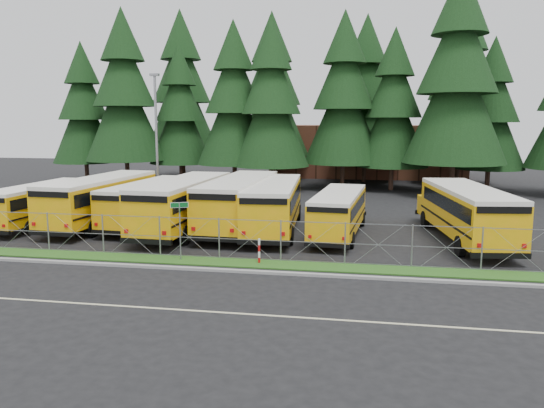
{
  "coord_description": "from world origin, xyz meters",
  "views": [
    {
      "loc": [
        5.81,
        -25.03,
        6.62
      ],
      "look_at": [
        0.7,
        4.0,
        1.95
      ],
      "focal_mm": 35.0,
      "sensor_mm": 36.0,
      "label": 1
    }
  ],
  "objects_px": {
    "bus_3": "(186,205)",
    "bus_5": "(274,207)",
    "street_sign": "(180,219)",
    "bus_1": "(104,201)",
    "striped_bollard": "(259,251)",
    "bus_2": "(152,204)",
    "light_standard": "(156,135)",
    "bus_6": "(339,214)",
    "bus_4": "(241,204)",
    "bus_0": "(43,205)",
    "bus_east": "(465,214)"
  },
  "relations": [
    {
      "from": "bus_2",
      "to": "bus_6",
      "type": "bearing_deg",
      "value": -0.98
    },
    {
      "from": "bus_0",
      "to": "bus_4",
      "type": "bearing_deg",
      "value": 7.6
    },
    {
      "from": "bus_1",
      "to": "bus_3",
      "type": "xyz_separation_m",
      "value": [
        5.72,
        -0.84,
        0.03
      ]
    },
    {
      "from": "bus_5",
      "to": "bus_6",
      "type": "xyz_separation_m",
      "value": [
        3.89,
        -0.49,
        -0.22
      ]
    },
    {
      "from": "bus_5",
      "to": "street_sign",
      "type": "xyz_separation_m",
      "value": [
        -3.28,
        -7.26,
        0.52
      ]
    },
    {
      "from": "bus_5",
      "to": "street_sign",
      "type": "relative_size",
      "value": 4.11
    },
    {
      "from": "bus_1",
      "to": "bus_2",
      "type": "xyz_separation_m",
      "value": [
        3.0,
        0.45,
        -0.16
      ]
    },
    {
      "from": "bus_2",
      "to": "street_sign",
      "type": "height_order",
      "value": "street_sign"
    },
    {
      "from": "bus_4",
      "to": "bus_0",
      "type": "bearing_deg",
      "value": -173.6
    },
    {
      "from": "bus_6",
      "to": "bus_east",
      "type": "xyz_separation_m",
      "value": [
        6.83,
        -0.24,
        0.23
      ]
    },
    {
      "from": "bus_0",
      "to": "striped_bollard",
      "type": "xyz_separation_m",
      "value": [
        15.31,
        -6.66,
        -0.71
      ]
    },
    {
      "from": "bus_5",
      "to": "bus_2",
      "type": "bearing_deg",
      "value": 171.71
    },
    {
      "from": "bus_2",
      "to": "bus_3",
      "type": "xyz_separation_m",
      "value": [
        2.72,
        -1.3,
        0.19
      ]
    },
    {
      "from": "bus_east",
      "to": "light_standard",
      "type": "relative_size",
      "value": 1.14
    },
    {
      "from": "striped_bollard",
      "to": "light_standard",
      "type": "bearing_deg",
      "value": 125.52
    },
    {
      "from": "bus_2",
      "to": "bus_4",
      "type": "xyz_separation_m",
      "value": [
        5.82,
        -0.15,
        0.19
      ]
    },
    {
      "from": "bus_4",
      "to": "street_sign",
      "type": "height_order",
      "value": "bus_4"
    },
    {
      "from": "bus_1",
      "to": "light_standard",
      "type": "height_order",
      "value": "light_standard"
    },
    {
      "from": "bus_4",
      "to": "street_sign",
      "type": "distance_m",
      "value": 7.82
    },
    {
      "from": "bus_east",
      "to": "bus_3",
      "type": "bearing_deg",
      "value": 172.27
    },
    {
      "from": "bus_0",
      "to": "street_sign",
      "type": "bearing_deg",
      "value": -27.27
    },
    {
      "from": "bus_2",
      "to": "bus_6",
      "type": "distance_m",
      "value": 11.91
    },
    {
      "from": "bus_1",
      "to": "bus_2",
      "type": "relative_size",
      "value": 1.11
    },
    {
      "from": "light_standard",
      "to": "street_sign",
      "type": "bearing_deg",
      "value": -64.72
    },
    {
      "from": "bus_4",
      "to": "bus_5",
      "type": "xyz_separation_m",
      "value": [
        2.16,
        -0.47,
        -0.06
      ]
    },
    {
      "from": "bus_2",
      "to": "street_sign",
      "type": "bearing_deg",
      "value": -54.83
    },
    {
      "from": "bus_2",
      "to": "bus_5",
      "type": "bearing_deg",
      "value": -0.06
    },
    {
      "from": "bus_east",
      "to": "light_standard",
      "type": "height_order",
      "value": "light_standard"
    },
    {
      "from": "bus_5",
      "to": "bus_east",
      "type": "bearing_deg",
      "value": -7.76
    },
    {
      "from": "bus_4",
      "to": "striped_bollard",
      "type": "relative_size",
      "value": 10.03
    },
    {
      "from": "bus_3",
      "to": "bus_5",
      "type": "xyz_separation_m",
      "value": [
        5.25,
        0.68,
        -0.06
      ]
    },
    {
      "from": "bus_2",
      "to": "striped_bollard",
      "type": "xyz_separation_m",
      "value": [
        8.5,
        -7.83,
        -0.79
      ]
    },
    {
      "from": "street_sign",
      "to": "bus_2",
      "type": "bearing_deg",
      "value": 120.8
    },
    {
      "from": "bus_2",
      "to": "street_sign",
      "type": "distance_m",
      "value": 9.19
    },
    {
      "from": "bus_1",
      "to": "light_standard",
      "type": "bearing_deg",
      "value": 92.65
    },
    {
      "from": "striped_bollard",
      "to": "bus_2",
      "type": "bearing_deg",
      "value": 137.36
    },
    {
      "from": "street_sign",
      "to": "bus_5",
      "type": "bearing_deg",
      "value": 65.71
    },
    {
      "from": "bus_0",
      "to": "light_standard",
      "type": "xyz_separation_m",
      "value": [
        3.99,
        9.19,
        4.19
      ]
    },
    {
      "from": "bus_4",
      "to": "striped_bollard",
      "type": "bearing_deg",
      "value": -68.93
    },
    {
      "from": "bus_4",
      "to": "street_sign",
      "type": "relative_size",
      "value": 4.28
    },
    {
      "from": "street_sign",
      "to": "bus_east",
      "type": "bearing_deg",
      "value": 25.01
    },
    {
      "from": "bus_1",
      "to": "bus_2",
      "type": "height_order",
      "value": "bus_1"
    },
    {
      "from": "street_sign",
      "to": "striped_bollard",
      "type": "height_order",
      "value": "street_sign"
    },
    {
      "from": "striped_bollard",
      "to": "bus_5",
      "type": "bearing_deg",
      "value": 94.18
    },
    {
      "from": "bus_5",
      "to": "bus_6",
      "type": "distance_m",
      "value": 3.93
    },
    {
      "from": "bus_6",
      "to": "bus_4",
      "type": "bearing_deg",
      "value": 175.9
    },
    {
      "from": "bus_4",
      "to": "light_standard",
      "type": "distance_m",
      "value": 12.52
    },
    {
      "from": "bus_3",
      "to": "light_standard",
      "type": "distance_m",
      "value": 11.53
    },
    {
      "from": "bus_0",
      "to": "striped_bollard",
      "type": "height_order",
      "value": "bus_0"
    },
    {
      "from": "bus_3",
      "to": "street_sign",
      "type": "relative_size",
      "value": 4.27
    }
  ]
}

